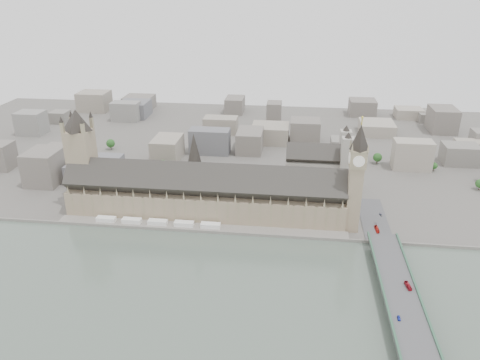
# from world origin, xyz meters

# --- Properties ---
(ground) EXTENTS (900.00, 900.00, 0.00)m
(ground) POSITION_xyz_m (0.00, 0.00, 0.00)
(ground) COLOR #595651
(ground) RESTS_ON ground
(river_thames) EXTENTS (600.00, 600.00, 0.00)m
(river_thames) POSITION_xyz_m (0.00, -165.00, 0.00)
(river_thames) COLOR #4F5E50
(river_thames) RESTS_ON ground
(embankment_wall) EXTENTS (600.00, 1.50, 3.00)m
(embankment_wall) POSITION_xyz_m (0.00, -15.00, 1.50)
(embankment_wall) COLOR gray
(embankment_wall) RESTS_ON ground
(river_terrace) EXTENTS (270.00, 15.00, 2.00)m
(river_terrace) POSITION_xyz_m (0.00, -7.50, 1.00)
(river_terrace) COLOR gray
(river_terrace) RESTS_ON ground
(terrace_tents) EXTENTS (118.00, 7.00, 4.00)m
(terrace_tents) POSITION_xyz_m (-40.00, -7.00, 4.00)
(terrace_tents) COLOR white
(terrace_tents) RESTS_ON river_terrace
(palace_of_westminster) EXTENTS (265.00, 40.73, 55.44)m
(palace_of_westminster) POSITION_xyz_m (0.00, 19.70, 22.71)
(palace_of_westminster) COLOR gray
(palace_of_westminster) RESTS_ON ground
(elizabeth_tower) EXTENTS (17.00, 17.00, 107.50)m
(elizabeth_tower) POSITION_xyz_m (138.00, 8.00, 58.09)
(elizabeth_tower) COLOR gray
(elizabeth_tower) RESTS_ON ground
(victoria_tower) EXTENTS (30.00, 30.00, 100.00)m
(victoria_tower) POSITION_xyz_m (-122.00, 26.00, 55.20)
(victoria_tower) COLOR gray
(victoria_tower) RESTS_ON ground
(central_tower) EXTENTS (13.00, 13.00, 48.00)m
(central_tower) POSITION_xyz_m (-10.00, 26.00, 57.92)
(central_tower) COLOR #847B5B
(central_tower) RESTS_ON ground
(westminster_bridge) EXTENTS (25.00, 325.00, 10.25)m
(westminster_bridge) POSITION_xyz_m (162.00, -87.50, 5.12)
(westminster_bridge) COLOR #474749
(westminster_bridge) RESTS_ON ground
(bridge_parapets) EXTENTS (25.00, 235.00, 1.15)m
(bridge_parapets) POSITION_xyz_m (162.00, -132.00, 10.82)
(bridge_parapets) COLOR #345F46
(bridge_parapets) RESTS_ON westminster_bridge
(westminster_abbey) EXTENTS (68.00, 36.00, 64.00)m
(westminster_abbey) POSITION_xyz_m (110.92, 95.00, 25.08)
(westminster_abbey) COLOR gray
(westminster_abbey) RESTS_ON ground
(city_skyline_inland) EXTENTS (720.00, 360.00, 38.00)m
(city_skyline_inland) POSITION_xyz_m (0.00, 245.00, 19.00)
(city_skyline_inland) COLOR gray
(city_skyline_inland) RESTS_ON ground
(park_trees) EXTENTS (110.00, 30.00, 15.00)m
(park_trees) POSITION_xyz_m (-10.00, 60.00, 7.50)
(park_trees) COLOR #214B1A
(park_trees) RESTS_ON ground
(red_bus_north) EXTENTS (3.28, 10.99, 3.02)m
(red_bus_north) POSITION_xyz_m (157.93, -9.96, 11.76)
(red_bus_north) COLOR red
(red_bus_north) RESTS_ON westminster_bridge
(red_bus_south) EXTENTS (3.74, 9.91, 2.69)m
(red_bus_south) POSITION_xyz_m (168.16, -90.49, 11.60)
(red_bus_south) COLOR maroon
(red_bus_south) RESTS_ON westminster_bridge
(car_blue) EXTENTS (2.09, 4.76, 1.59)m
(car_blue) POSITION_xyz_m (155.44, -126.06, 11.05)
(car_blue) COLOR #18279E
(car_blue) RESTS_ON westminster_bridge
(car_approach) EXTENTS (2.60, 5.14, 1.43)m
(car_approach) POSITION_xyz_m (165.81, 19.71, 10.96)
(car_approach) COLOR gray
(car_approach) RESTS_ON westminster_bridge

